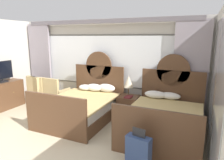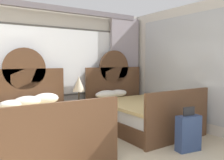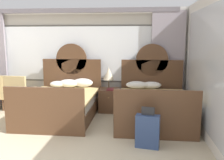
% 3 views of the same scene
% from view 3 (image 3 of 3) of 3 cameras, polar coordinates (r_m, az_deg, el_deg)
% --- Properties ---
extents(wall_back_window, '(5.95, 0.22, 2.70)m').
position_cam_3_polar(wall_back_window, '(7.00, -8.07, 5.54)').
color(wall_back_window, beige).
rests_on(wall_back_window, ground_plane).
extents(wall_right_mirror, '(0.08, 4.41, 2.70)m').
position_cam_3_polar(wall_right_mirror, '(4.80, 21.74, 2.41)').
color(wall_right_mirror, beige).
rests_on(wall_right_mirror, ground_plane).
extents(bed_near_window, '(1.61, 2.13, 1.75)m').
position_cam_3_polar(bed_near_window, '(6.08, -11.51, -5.16)').
color(bed_near_window, brown).
rests_on(bed_near_window, ground_plane).
extents(bed_near_mirror, '(1.61, 2.13, 1.75)m').
position_cam_3_polar(bed_near_mirror, '(5.80, 9.40, -5.89)').
color(bed_near_mirror, brown).
rests_on(bed_near_mirror, ground_plane).
extents(nightstand_between_beds, '(0.53, 0.55, 0.59)m').
position_cam_3_polar(nightstand_between_beds, '(6.47, -0.54, -4.65)').
color(nightstand_between_beds, brown).
rests_on(nightstand_between_beds, ground_plane).
extents(table_lamp_on_nightstand, '(0.27, 0.27, 0.56)m').
position_cam_3_polar(table_lamp_on_nightstand, '(6.40, -0.76, 1.45)').
color(table_lamp_on_nightstand, brown).
rests_on(table_lamp_on_nightstand, nightstand_between_beds).
extents(book_on_nightstand, '(0.18, 0.26, 0.03)m').
position_cam_3_polar(book_on_nightstand, '(6.30, -0.38, -2.16)').
color(book_on_nightstand, maroon).
rests_on(book_on_nightstand, nightstand_between_beds).
extents(armchair_by_window_left, '(0.68, 0.68, 0.93)m').
position_cam_3_polar(armchair_by_window_left, '(7.03, -20.70, -2.64)').
color(armchair_by_window_left, tan).
rests_on(armchair_by_window_left, ground_plane).
extents(suitcase_on_floor, '(0.44, 0.24, 0.73)m').
position_cam_3_polar(suitcase_on_floor, '(4.44, 8.21, -11.60)').
color(suitcase_on_floor, navy).
rests_on(suitcase_on_floor, ground_plane).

